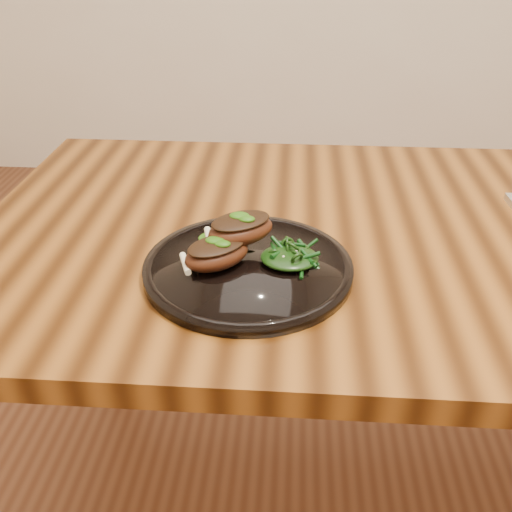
{
  "coord_description": "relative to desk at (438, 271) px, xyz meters",
  "views": [
    {
      "loc": [
        -0.26,
        -0.87,
        1.21
      ],
      "look_at": [
        -0.31,
        -0.16,
        0.78
      ],
      "focal_mm": 40.0,
      "sensor_mm": 36.0,
      "label": 1
    }
  ],
  "objects": [
    {
      "name": "herb_smear",
      "position": [
        -0.36,
        -0.09,
        0.1
      ],
      "size": [
        0.09,
        0.06,
        0.01
      ],
      "primitive_type": "ellipsoid",
      "color": "#164006",
      "rests_on": "plate"
    },
    {
      "name": "desk",
      "position": [
        0.0,
        0.0,
        0.0
      ],
      "size": [
        1.6,
        0.8,
        0.75
      ],
      "color": "#331806",
      "rests_on": "ground"
    },
    {
      "name": "greens_heap",
      "position": [
        -0.26,
        -0.15,
        0.11
      ],
      "size": [
        0.09,
        0.08,
        0.03
      ],
      "color": "black",
      "rests_on": "plate"
    },
    {
      "name": "lamb_chop_front",
      "position": [
        -0.37,
        -0.17,
        0.12
      ],
      "size": [
        0.12,
        0.11,
        0.04
      ],
      "color": "#431C0C",
      "rests_on": "plate"
    },
    {
      "name": "plate",
      "position": [
        -0.32,
        -0.16,
        0.09
      ],
      "size": [
        0.31,
        0.31,
        0.02
      ],
      "color": "black",
      "rests_on": "desk"
    },
    {
      "name": "lamb_chop_back",
      "position": [
        -0.34,
        -0.13,
        0.14
      ],
      "size": [
        0.12,
        0.11,
        0.05
      ],
      "color": "#431C0C",
      "rests_on": "plate"
    }
  ]
}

